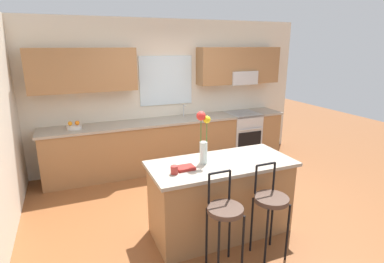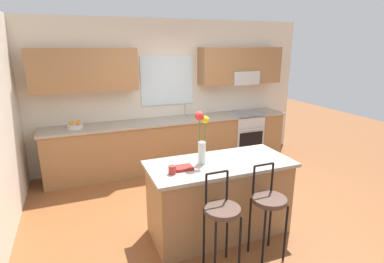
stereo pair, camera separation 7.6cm
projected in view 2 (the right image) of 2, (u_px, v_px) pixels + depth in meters
ground_plane at (211, 208)px, 4.36m from camera, size 14.00×14.00×0.00m
back_wall_assembly at (169, 86)px, 5.73m from camera, size 5.60×0.50×2.70m
counter_run at (173, 143)px, 5.75m from camera, size 4.56×0.64×0.92m
sink_faucet at (185, 109)px, 5.82m from camera, size 0.02×0.13×0.23m
oven_range at (243, 135)px, 6.26m from camera, size 0.60×0.64×0.92m
kitchen_island at (219, 197)px, 3.70m from camera, size 1.71×0.79×0.92m
bar_stool_near at (222, 214)px, 3.01m from camera, size 0.36×0.36×1.04m
bar_stool_middle at (269, 204)px, 3.21m from camera, size 0.36×0.36×1.04m
flower_vase at (202, 137)px, 3.45m from camera, size 0.16×0.11×0.62m
mug_ceramic at (172, 170)px, 3.25m from camera, size 0.08×0.08×0.09m
cookbook at (183, 168)px, 3.37m from camera, size 0.20×0.15×0.03m
fruit_bowl_oranges at (75, 126)px, 5.01m from camera, size 0.24×0.24×0.13m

